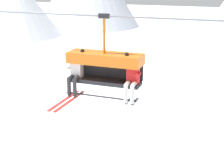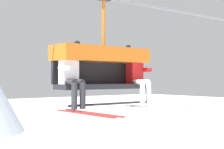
% 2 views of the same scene
% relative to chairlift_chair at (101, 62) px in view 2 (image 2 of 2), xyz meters
% --- Properties ---
extents(chairlift_chair, '(2.08, 0.74, 2.22)m').
position_rel_chairlift_chair_xyz_m(chairlift_chair, '(0.00, 0.00, 0.00)').
color(chairlift_chair, '#232328').
extents(skier_white, '(0.48, 1.70, 1.34)m').
position_rel_chairlift_chair_xyz_m(skier_white, '(-0.83, -0.21, -0.27)').
color(skier_white, silver).
extents(skier_red, '(0.48, 1.70, 1.34)m').
position_rel_chairlift_chair_xyz_m(skier_red, '(0.83, -0.21, -0.27)').
color(skier_red, red).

